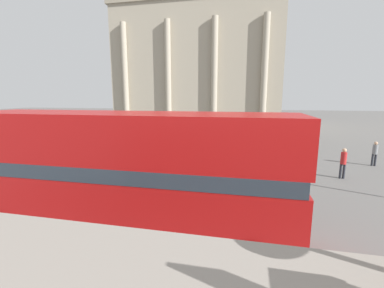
# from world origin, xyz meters

# --- Properties ---
(double_decker_bus) EXTENTS (11.02, 2.72, 4.22)m
(double_decker_bus) POSITION_xyz_m (-4.28, 5.64, 2.34)
(double_decker_bus) COLOR black
(double_decker_bus) RESTS_ON ground_plane
(plaza_building_left) EXTENTS (26.47, 16.92, 18.99)m
(plaza_building_left) POSITION_xyz_m (-8.76, 43.80, 9.50)
(plaza_building_left) COLOR #A39984
(plaza_building_left) RESTS_ON ground_plane
(traffic_light_mid) EXTENTS (0.42, 0.24, 3.50)m
(traffic_light_mid) POSITION_xyz_m (-4.44, 15.82, 2.30)
(traffic_light_mid) COLOR black
(traffic_light_mid) RESTS_ON ground_plane
(pedestrian_grey) EXTENTS (0.32, 0.32, 1.71)m
(pedestrian_grey) POSITION_xyz_m (8.27, 17.63, 0.99)
(pedestrian_grey) COLOR #282B33
(pedestrian_grey) RESTS_ON ground_plane
(pedestrian_red) EXTENTS (0.32, 0.32, 1.81)m
(pedestrian_red) POSITION_xyz_m (5.12, 14.04, 1.05)
(pedestrian_red) COLOR #282B33
(pedestrian_red) RESTS_ON ground_plane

